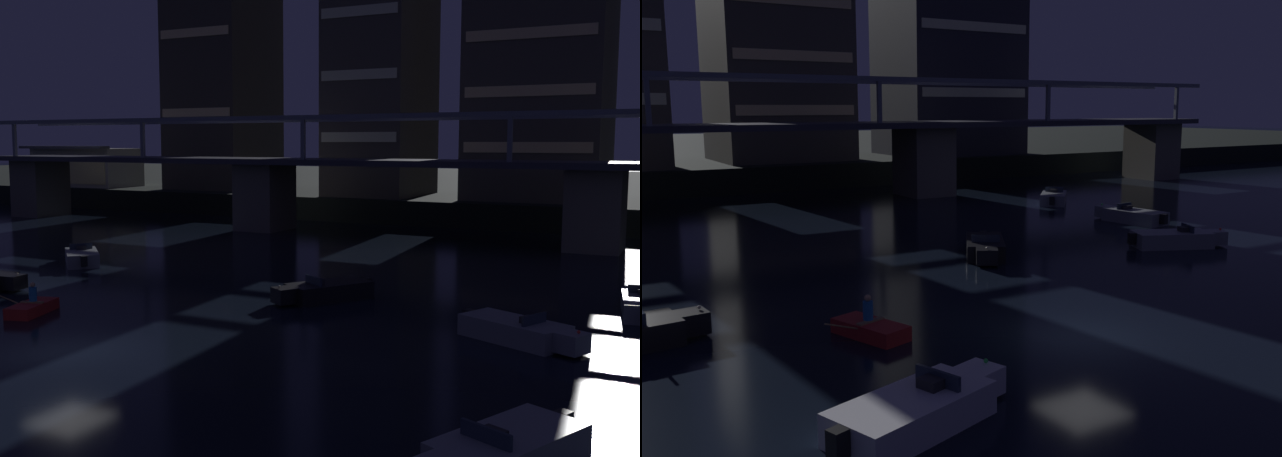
{
  "view_description": "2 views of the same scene",
  "coord_description": "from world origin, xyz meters",
  "views": [
    {
      "loc": [
        19.56,
        -18.54,
        7.33
      ],
      "look_at": [
        0.71,
        17.93,
        2.55
      ],
      "focal_mm": 41.76,
      "sensor_mm": 36.0,
      "label": 1
    },
    {
      "loc": [
        -14.58,
        -16.22,
        7.22
      ],
      "look_at": [
        3.15,
        12.49,
        1.36
      ],
      "focal_mm": 39.57,
      "sensor_mm": 36.0,
      "label": 2
    }
  ],
  "objects": [
    {
      "name": "dinghy_with_paddler",
      "position": [
        -5.78,
        3.57,
        0.28
      ],
      "size": [
        2.65,
        2.81,
        1.36
      ],
      "color": "maroon",
      "rests_on": "ground"
    },
    {
      "name": "speedboat_far_center",
      "position": [
        -7.48,
        -2.87,
        0.41
      ],
      "size": [
        5.15,
        2.92,
        1.16
      ],
      "color": "silver",
      "rests_on": "ground"
    },
    {
      "name": "ground_plane",
      "position": [
        0.0,
        0.0,
        0.0
      ],
      "size": [
        400.0,
        400.0,
        0.0
      ],
      "primitive_type": "plane",
      "color": "black"
    },
    {
      "name": "speedboat_far_left",
      "position": [
        17.6,
        15.48,
        0.41
      ],
      "size": [
        2.27,
        5.23,
        1.16
      ],
      "color": "gray",
      "rests_on": "ground"
    },
    {
      "name": "far_riverbank",
      "position": [
        0.0,
        82.62,
        1.1
      ],
      "size": [
        240.0,
        80.0,
        2.2
      ],
      "primitive_type": "cube",
      "color": "black",
      "rests_on": "ground"
    },
    {
      "name": "river_bridge",
      "position": [
        0.0,
        34.61,
        4.2
      ],
      "size": [
        84.8,
        6.4,
        9.38
      ],
      "color": "#605B51",
      "rests_on": "ground"
    },
    {
      "name": "speedboat_mid_left",
      "position": [
        13.8,
        8.57,
        0.41
      ],
      "size": [
        5.01,
        3.24,
        1.16
      ],
      "color": "gray",
      "rests_on": "ground"
    },
    {
      "name": "speedboat_near_left",
      "position": [
        4.11,
        11.89,
        0.41
      ],
      "size": [
        3.69,
        4.83,
        1.16
      ],
      "color": "black",
      "rests_on": "ground"
    },
    {
      "name": "speedboat_near_right",
      "position": [
        19.04,
        25.05,
        0.41
      ],
      "size": [
        4.26,
        4.51,
        1.16
      ],
      "color": "gray",
      "rests_on": "ground"
    },
    {
      "name": "tower_central",
      "position": [
        6.14,
        50.49,
        14.08
      ],
      "size": [
        11.64,
        10.98,
        24.06
      ],
      "color": "#423D38",
      "rests_on": "far_riverbank"
    }
  ]
}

